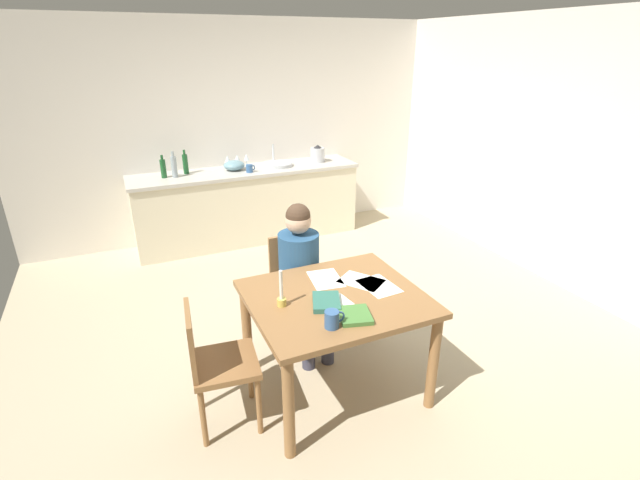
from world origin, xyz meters
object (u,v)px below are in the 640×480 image
at_px(bottle_wine_red, 185,164).
at_px(teacup_on_counter, 249,168).
at_px(chair_at_table, 296,283).
at_px(coffee_mug, 332,319).
at_px(chair_side_empty, 215,362).
at_px(sink_unit, 278,164).
at_px(book_magazine, 355,315).
at_px(wine_glass_back_left, 228,159).
at_px(book_cookery, 326,302).
at_px(wine_glass_by_kettle, 237,158).
at_px(candlestick, 281,296).
at_px(mixing_bowl, 234,165).
at_px(person_seated, 302,269).
at_px(wine_glass_near_sink, 246,158).
at_px(dining_table, 335,310).
at_px(bottle_vinegar, 174,166).
at_px(stovetop_kettle, 318,154).
at_px(bottle_oil, 163,168).

bearing_deg(bottle_wine_red, teacup_on_counter, -19.57).
relative_size(chair_at_table, coffee_mug, 6.74).
xyz_separation_m(chair_side_empty, sink_unit, (1.47, 2.96, 0.44)).
xyz_separation_m(chair_at_table, teacup_on_counter, (0.23, 2.07, 0.46)).
distance_m(chair_side_empty, bottle_wine_red, 3.12).
height_order(book_magazine, sink_unit, sink_unit).
bearing_deg(coffee_mug, wine_glass_back_left, 86.13).
relative_size(book_cookery, sink_unit, 0.65).
relative_size(coffee_mug, wine_glass_back_left, 0.84).
relative_size(book_magazine, sink_unit, 0.58).
distance_m(book_magazine, wine_glass_by_kettle, 3.41).
height_order(coffee_mug, candlestick, candlestick).
bearing_deg(mixing_bowl, person_seated, -92.37).
relative_size(chair_at_table, teacup_on_counter, 7.54).
bearing_deg(coffee_mug, wine_glass_near_sink, 82.24).
relative_size(chair_at_table, sink_unit, 2.41).
height_order(coffee_mug, bottle_wine_red, bottle_wine_red).
distance_m(sink_unit, wine_glass_by_kettle, 0.50).
bearing_deg(book_magazine, wine_glass_by_kettle, 102.30).
relative_size(dining_table, wine_glass_back_left, 7.38).
bearing_deg(bottle_vinegar, stovetop_kettle, 0.53).
height_order(dining_table, sink_unit, sink_unit).
distance_m(candlestick, wine_glass_near_sink, 3.15).
bearing_deg(candlestick, bottle_wine_red, 91.66).
bearing_deg(bottle_wine_red, wine_glass_by_kettle, 5.00).
height_order(person_seated, book_magazine, person_seated).
height_order(coffee_mug, wine_glass_near_sink, wine_glass_near_sink).
bearing_deg(bottle_oil, teacup_on_counter, -9.64).
distance_m(bottle_wine_red, stovetop_kettle, 1.64).
bearing_deg(coffee_mug, dining_table, 60.80).
distance_m(chair_side_empty, sink_unit, 3.34).
bearing_deg(chair_side_empty, chair_at_table, 41.69).
relative_size(dining_table, person_seated, 0.95).
bearing_deg(dining_table, bottle_wine_red, 98.52).
bearing_deg(wine_glass_near_sink, mixing_bowl, -147.41).
bearing_deg(candlestick, dining_table, -4.39).
relative_size(person_seated, wine_glass_near_sink, 7.76).
height_order(stovetop_kettle, wine_glass_back_left, stovetop_kettle).
relative_size(sink_unit, teacup_on_counter, 3.13).
distance_m(bottle_oil, teacup_on_counter, 0.96).
relative_size(book_cookery, mixing_bowl, 0.92).
xyz_separation_m(sink_unit, bottle_vinegar, (-1.24, -0.02, 0.10)).
bearing_deg(wine_glass_near_sink, bottle_oil, -172.12).
height_order(dining_table, chair_at_table, chair_at_table).
xyz_separation_m(book_cookery, wine_glass_by_kettle, (0.27, 3.18, 0.24)).
distance_m(candlestick, wine_glass_back_left, 3.11).
relative_size(bottle_oil, stovetop_kettle, 1.17).
bearing_deg(person_seated, chair_at_table, 89.51).
relative_size(book_cookery, wine_glass_near_sink, 1.51).
distance_m(book_cookery, bottle_vinegar, 3.07).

